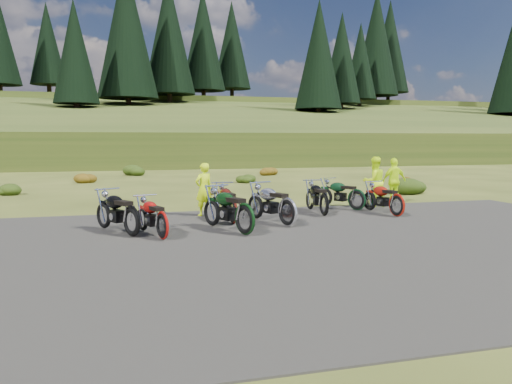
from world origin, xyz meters
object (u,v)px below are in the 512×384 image
object	(u,v)px
motorcycle_3	(287,228)
motorcycle_0	(132,238)
motorcycle_7	(357,211)
person_middle	(204,190)

from	to	relation	value
motorcycle_3	motorcycle_0	bearing A→B (deg)	74.20
motorcycle_0	motorcycle_7	world-z (taller)	motorcycle_0
motorcycle_0	person_middle	xyz separation A→B (m)	(2.30, 2.95, 0.84)
motorcycle_0	motorcycle_7	size ratio (longest dim) A/B	1.07
motorcycle_0	person_middle	world-z (taller)	person_middle
motorcycle_3	person_middle	xyz separation A→B (m)	(-1.92, 2.61, 0.84)
motorcycle_3	motorcycle_7	size ratio (longest dim) A/B	1.11
motorcycle_7	person_middle	distance (m)	5.31
motorcycle_7	person_middle	size ratio (longest dim) A/B	1.22
motorcycle_7	person_middle	xyz separation A→B (m)	(-5.24, 0.20, 0.84)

